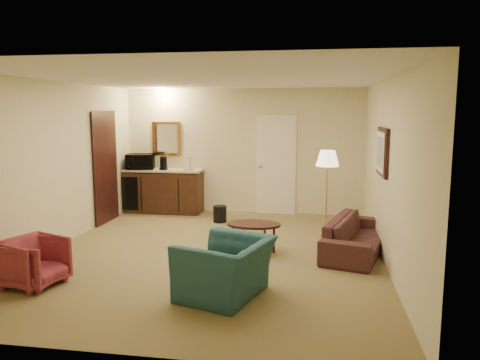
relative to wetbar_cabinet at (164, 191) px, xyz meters
The scene contains 12 objects.
ground 3.21m from the wetbar_cabinet, 58.76° to the right, with size 6.00×6.00×0.00m, color olive.
room_walls 2.79m from the wetbar_cabinet, 51.47° to the right, with size 5.02×6.01×2.61m.
wetbar_cabinet is the anchor object (origin of this frame).
sofa 4.45m from the wetbar_cabinet, 31.30° to the right, with size 1.85×0.54×0.72m, color black.
teal_armchair 4.77m from the wetbar_cabinet, 63.23° to the right, with size 1.03×0.67×0.90m, color #215251.
rose_chair_near 4.31m from the wetbar_cabinet, 93.33° to the right, with size 0.64×0.60×0.66m, color #96313E.
rose_chair_far 4.33m from the wetbar_cabinet, 93.31° to the right, with size 0.62×0.58×0.64m, color #96313E.
coffee_table 3.43m from the wetbar_cabinet, 48.74° to the right, with size 0.81×0.55×0.47m, color black.
floor_lamp 3.62m from the wetbar_cabinet, 21.47° to the right, with size 0.39×0.39×1.48m, color gold.
waste_bin 1.55m from the wetbar_cabinet, 27.41° to the right, with size 0.26×0.26×0.32m, color black.
microwave 0.82m from the wetbar_cabinet, behind, with size 0.58×0.32×0.39m, color black.
coffee_maker 0.60m from the wetbar_cabinet, 69.66° to the right, with size 0.15×0.15×0.27m, color black.
Camera 1 is at (1.49, -6.66, 2.15)m, focal length 35.00 mm.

